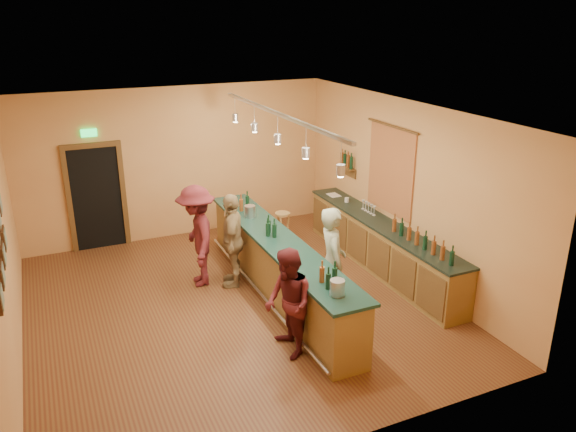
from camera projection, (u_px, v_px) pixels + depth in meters
name	position (u px, v px, depth m)	size (l,w,h in m)	color
floor	(235.00, 305.00, 9.37)	(7.00, 7.00, 0.00)	#582919
ceiling	(228.00, 113.00, 8.27)	(6.50, 7.00, 0.02)	silver
wall_back	(178.00, 163.00, 11.81)	(6.50, 0.02, 3.20)	#C6824A
wall_front	(341.00, 321.00, 5.83)	(6.50, 0.02, 3.20)	#C6824A
wall_left	(3.00, 249.00, 7.57)	(0.02, 7.00, 3.20)	#C6824A
wall_right	(403.00, 190.00, 10.07)	(0.02, 7.00, 3.20)	#C6824A
doorway	(96.00, 195.00, 11.30)	(1.15, 0.09, 2.48)	black
tapestry	(391.00, 171.00, 10.32)	(0.03, 1.40, 1.60)	maroon
bottle_shelf	(347.00, 162.00, 11.65)	(0.17, 0.55, 0.54)	#4E2E17
picture_grid	(0.00, 245.00, 6.82)	(0.06, 2.20, 0.70)	#382111
back_counter	(381.00, 246.00, 10.50)	(0.60, 4.55, 1.27)	brown
tasting_bar	(278.00, 264.00, 9.47)	(0.73, 5.10, 1.38)	brown
pendant_track	(278.00, 124.00, 8.65)	(0.11, 4.60, 0.50)	silver
bartender	(332.00, 262.00, 8.84)	(0.66, 0.43, 1.81)	gray
customer_a	(289.00, 303.00, 7.80)	(0.77, 0.60, 1.59)	#59191E
customer_b	(233.00, 240.00, 9.82)	(0.99, 0.41, 1.70)	#997A51
customer_c	(197.00, 236.00, 9.82)	(1.18, 0.68, 1.83)	#59191E
bar_stool	(283.00, 219.00, 11.79)	(0.31, 0.31, 0.64)	#A7804B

